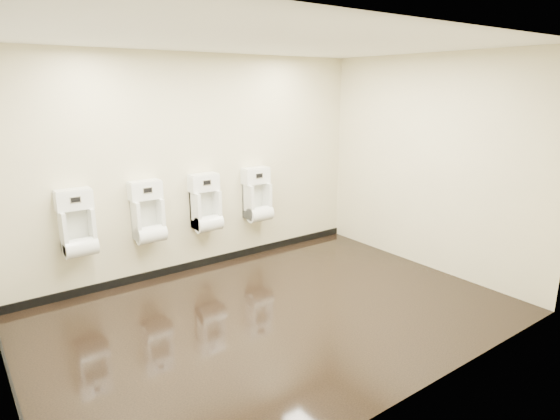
{
  "coord_description": "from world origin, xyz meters",
  "views": [
    {
      "loc": [
        -2.67,
        -3.74,
        2.39
      ],
      "look_at": [
        0.46,
        0.55,
        0.98
      ],
      "focal_mm": 30.0,
      "sensor_mm": 36.0,
      "label": 1
    }
  ],
  "objects_px": {
    "urinal_0": "(78,228)",
    "urinal_2": "(206,207)",
    "urinal_1": "(148,217)",
    "urinal_3": "(257,199)"
  },
  "relations": [
    {
      "from": "urinal_0",
      "to": "urinal_2",
      "type": "xyz_separation_m",
      "value": [
        1.6,
        0.0,
        0.0
      ]
    },
    {
      "from": "urinal_1",
      "to": "urinal_3",
      "type": "height_order",
      "value": "same"
    },
    {
      "from": "urinal_2",
      "to": "urinal_1",
      "type": "bearing_deg",
      "value": 180.0
    },
    {
      "from": "urinal_1",
      "to": "urinal_2",
      "type": "xyz_separation_m",
      "value": [
        0.78,
        0.0,
        0.0
      ]
    },
    {
      "from": "urinal_2",
      "to": "urinal_3",
      "type": "bearing_deg",
      "value": 0.0
    },
    {
      "from": "urinal_0",
      "to": "urinal_2",
      "type": "bearing_deg",
      "value": 0.0
    },
    {
      "from": "urinal_0",
      "to": "urinal_1",
      "type": "xyz_separation_m",
      "value": [
        0.81,
        0.0,
        0.0
      ]
    },
    {
      "from": "urinal_0",
      "to": "urinal_3",
      "type": "distance_m",
      "value": 2.4
    },
    {
      "from": "urinal_0",
      "to": "urinal_1",
      "type": "bearing_deg",
      "value": 0.0
    },
    {
      "from": "urinal_2",
      "to": "urinal_3",
      "type": "relative_size",
      "value": 1.0
    }
  ]
}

